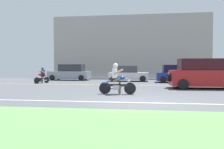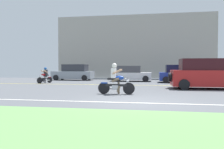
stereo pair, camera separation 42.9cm
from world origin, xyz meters
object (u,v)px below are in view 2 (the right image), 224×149
Objects in this scene: parked_car_1 at (131,74)px; suv_nearby at (208,74)px; parked_car_0 at (74,73)px; parked_car_2 at (180,74)px; motorcyclist at (116,81)px; motorcyclist_distant at (45,76)px.

suv_nearby is at bearing -51.80° from parked_car_1.
parked_car_0 is 10.73m from parked_car_2.
suv_nearby reaches higher than parked_car_0.
parked_car_0 is (-11.53, 7.84, -0.16)m from suv_nearby.
motorcyclist is 0.43× the size of parked_car_0.
suv_nearby reaches higher than motorcyclist_distant.
suv_nearby is 3.11× the size of motorcyclist_distant.
parked_car_2 is (4.25, 9.61, 0.07)m from motorcyclist.
parked_car_0 is 1.14× the size of parked_car_2.
parked_car_0 reaches higher than motorcyclist_distant.
motorcyclist_distant is (-12.40, 3.04, -0.35)m from suv_nearby.
suv_nearby is at bearing 36.09° from motorcyclist.
parked_car_2 is (10.53, -2.05, -0.03)m from parked_car_0.
parked_car_0 is 2.82× the size of motorcyclist_distant.
motorcyclist is 0.50× the size of parked_car_1.
suv_nearby is 1.27× the size of parked_car_1.
motorcyclist is 0.49× the size of parked_car_2.
parked_car_1 is (-5.45, 6.93, -0.23)m from suv_nearby.
motorcyclist is 0.39× the size of suv_nearby.
parked_car_0 is at bearing 118.34° from motorcyclist.
parked_car_0 is at bearing 169.00° from parked_car_2.
parked_car_2 reaches higher than parked_car_1.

